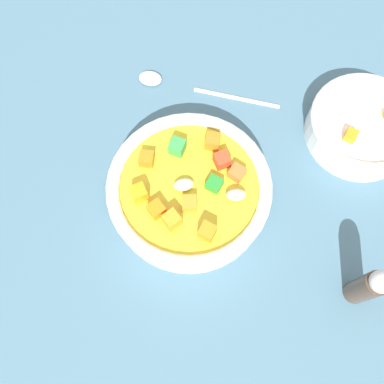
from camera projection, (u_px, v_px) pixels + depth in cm
name	position (u px, v px, depth cm)	size (l,w,h in cm)	color
ground_plane	(192.00, 201.00, 57.83)	(140.00, 140.00, 2.00)	#42667A
soup_bowl_main	(192.00, 191.00, 54.28)	(20.50, 20.50, 6.31)	white
spoon	(183.00, 85.00, 62.68)	(6.82, 20.60, 1.03)	silver
side_bowl_small	(365.00, 126.00, 58.13)	(14.73, 14.73, 4.99)	white
pepper_shaker	(372.00, 287.00, 48.17)	(2.73, 2.73, 9.34)	#4C3828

